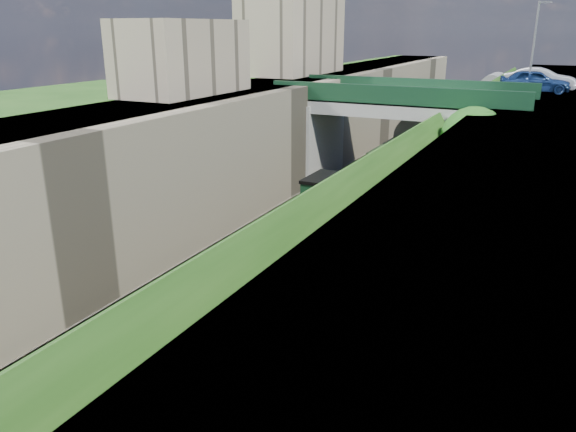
{
  "coord_description": "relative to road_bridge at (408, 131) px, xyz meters",
  "views": [
    {
      "loc": [
        10.2,
        -12.49,
        10.57
      ],
      "look_at": [
        0.0,
        8.06,
        2.85
      ],
      "focal_mm": 35.0,
      "sensor_mm": 36.0,
      "label": 1
    }
  ],
  "objects": [
    {
      "name": "ground",
      "position": [
        -0.94,
        -24.0,
        -4.08
      ],
      "size": [
        160.0,
        160.0,
        0.0
      ],
      "primitive_type": "plane",
      "color": "#1E4714",
      "rests_on": "ground"
    },
    {
      "name": "trackbed",
      "position": [
        -0.94,
        -4.0,
        -3.98
      ],
      "size": [
        10.0,
        90.0,
        0.2
      ],
      "primitive_type": "cube",
      "color": "#473F38",
      "rests_on": "ground"
    },
    {
      "name": "retaining_wall",
      "position": [
        -6.44,
        -4.0,
        -0.58
      ],
      "size": [
        1.0,
        90.0,
        7.0
      ],
      "primitive_type": "cube",
      "color": "#756B56",
      "rests_on": "ground"
    },
    {
      "name": "street_plateau_left",
      "position": [
        -9.94,
        -4.0,
        -0.58
      ],
      "size": [
        6.0,
        90.0,
        7.0
      ],
      "primitive_type": "cube",
      "color": "#262628",
      "rests_on": "ground"
    },
    {
      "name": "street_plateau_right",
      "position": [
        8.56,
        -4.0,
        -0.95
      ],
      "size": [
        8.0,
        90.0,
        6.25
      ],
      "primitive_type": "cube",
      "color": "#262628",
      "rests_on": "ground"
    },
    {
      "name": "embankment_slope",
      "position": [
        4.03,
        -6.66,
        -1.34
      ],
      "size": [
        4.75,
        90.0,
        6.38
      ],
      "color": "#1E4714",
      "rests_on": "ground"
    },
    {
      "name": "track_left",
      "position": [
        -2.94,
        -4.0,
        -3.83
      ],
      "size": [
        2.5,
        90.0,
        0.2
      ],
      "color": "black",
      "rests_on": "trackbed"
    },
    {
      "name": "track_right",
      "position": [
        0.26,
        -4.0,
        -3.83
      ],
      "size": [
        2.5,
        90.0,
        0.2
      ],
      "color": "black",
      "rests_on": "trackbed"
    },
    {
      "name": "road_bridge",
      "position": [
        0.0,
        0.0,
        0.0
      ],
      "size": [
        16.0,
        6.4,
        7.25
      ],
      "color": "gray",
      "rests_on": "ground"
    },
    {
      "name": "building_far",
      "position": [
        -11.44,
        6.0,
        5.92
      ],
      "size": [
        5.0,
        10.0,
        6.0
      ],
      "primitive_type": "cube",
      "color": "gray",
      "rests_on": "street_plateau_left"
    },
    {
      "name": "building_near",
      "position": [
        -10.44,
        -10.0,
        4.92
      ],
      "size": [
        4.0,
        8.0,
        4.0
      ],
      "primitive_type": "cube",
      "color": "gray",
      "rests_on": "street_plateau_left"
    },
    {
      "name": "tree",
      "position": [
        4.97,
        -4.9,
        0.57
      ],
      "size": [
        3.6,
        3.8,
        6.6
      ],
      "color": "black",
      "rests_on": "ground"
    },
    {
      "name": "lamppost",
      "position": [
        6.57,
        6.46,
        5.49
      ],
      "size": [
        0.87,
        0.15,
        6.0
      ],
      "color": "gray",
      "rests_on": "street_plateau_right"
    },
    {
      "name": "car_blue",
      "position": [
        6.89,
        6.72,
        2.96
      ],
      "size": [
        4.89,
        2.66,
        1.58
      ],
      "primitive_type": "imported",
      "rotation": [
        0.0,
        0.0,
        1.75
      ],
      "color": "navy",
      "rests_on": "street_plateau_right"
    },
    {
      "name": "car_silver",
      "position": [
        7.12,
        8.69,
        2.97
      ],
      "size": [
        4.85,
        1.81,
        1.58
      ],
      "primitive_type": "imported",
      "rotation": [
        0.0,
        0.0,
        1.54
      ],
      "color": "silver",
      "rests_on": "street_plateau_right"
    },
    {
      "name": "locomotive",
      "position": [
        0.26,
        -16.1,
        -2.18
      ],
      "size": [
        3.1,
        10.22,
        3.83
      ],
      "color": "black",
      "rests_on": "trackbed"
    },
    {
      "name": "tender",
      "position": [
        0.26,
        -8.74,
        -2.46
      ],
      "size": [
        2.7,
        6.0,
        3.05
      ],
      "color": "black",
      "rests_on": "trackbed"
    },
    {
      "name": "coach_front",
      "position": [
        0.26,
        3.86,
        -2.03
      ],
      "size": [
        2.9,
        18.0,
        3.7
      ],
      "color": "black",
      "rests_on": "trackbed"
    },
    {
      "name": "coach_middle",
      "position": [
        0.26,
        22.66,
        -2.03
      ],
      "size": [
        2.9,
        18.0,
        3.7
      ],
      "color": "black",
      "rests_on": "trackbed"
    },
    {
      "name": "coach_rear",
      "position": [
        0.26,
        41.46,
        -2.03
      ],
      "size": [
        2.9,
        18.0,
        3.7
      ],
      "color": "black",
      "rests_on": "trackbed"
    }
  ]
}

